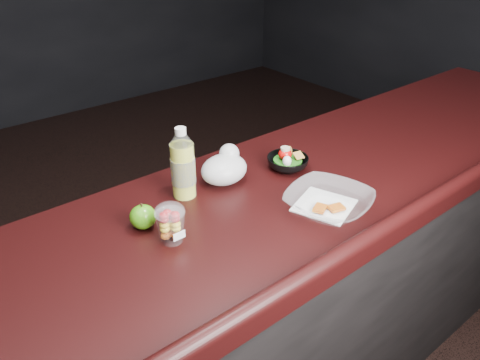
# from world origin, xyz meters

# --- Properties ---
(counter) EXTENTS (4.06, 0.71, 1.02)m
(counter) POSITION_xyz_m (0.00, 0.30, 0.51)
(counter) COLOR black
(counter) RESTS_ON ground
(lemonade_bottle) EXTENTS (0.08, 0.08, 0.23)m
(lemonade_bottle) POSITION_xyz_m (0.03, 0.47, 1.12)
(lemonade_bottle) COLOR #CBD336
(lemonade_bottle) RESTS_ON counter
(fruit_cup) EXTENTS (0.08, 0.08, 0.12)m
(fruit_cup) POSITION_xyz_m (-0.12, 0.29, 1.08)
(fruit_cup) COLOR white
(fruit_cup) RESTS_ON counter
(green_apple) EXTENTS (0.08, 0.08, 0.08)m
(green_apple) POSITION_xyz_m (-0.15, 0.39, 1.05)
(green_apple) COLOR #298D10
(green_apple) RESTS_ON counter
(plastic_bag) EXTENTS (0.16, 0.13, 0.12)m
(plastic_bag) POSITION_xyz_m (0.19, 0.46, 1.07)
(plastic_bag) COLOR silver
(plastic_bag) RESTS_ON counter
(snack_bowl) EXTENTS (0.16, 0.16, 0.08)m
(snack_bowl) POSITION_xyz_m (0.41, 0.39, 1.05)
(snack_bowl) COLOR black
(snack_bowl) RESTS_ON counter
(takeout_bowl) EXTENTS (0.31, 0.31, 0.06)m
(takeout_bowl) POSITION_xyz_m (0.32, 0.12, 1.05)
(takeout_bowl) COLOR silver
(takeout_bowl) RESTS_ON counter
(paper_napkin) EXTENTS (0.21, 0.21, 0.00)m
(paper_napkin) POSITION_xyz_m (0.33, 0.15, 1.02)
(paper_napkin) COLOR white
(paper_napkin) RESTS_ON counter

